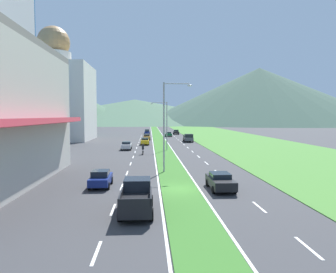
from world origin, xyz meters
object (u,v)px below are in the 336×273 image
car_2 (147,137)px  pickup_truck_0 (188,138)px  pickup_truck_1 (137,197)px  motorcycle_rider (143,150)px  car_7 (145,141)px  street_lamp_near (167,121)px  car_3 (169,134)px  car_4 (220,181)px  car_5 (101,178)px  car_0 (176,132)px  street_lamp_mid (165,122)px  car_1 (147,132)px  car_8 (127,145)px  car_6 (147,131)px

car_2 → pickup_truck_0: 12.40m
pickup_truck_1 → motorcycle_rider: bearing=0.3°
pickup_truck_0 → car_7: bearing=-55.7°
pickup_truck_0 → motorcycle_rider: (-10.56, -25.19, -0.24)m
street_lamp_near → car_3: (3.92, 63.34, -5.10)m
car_2 → car_4: (6.79, -58.67, -0.01)m
car_5 → pickup_truck_1: size_ratio=0.75×
car_2 → car_0: bearing=-21.4°
car_3 → car_5: (-10.30, -70.65, 0.04)m
street_lamp_mid → car_5: size_ratio=2.21×
car_1 → car_3: 13.83m
pickup_truck_0 → pickup_truck_1: size_ratio=1.00×
car_8 → car_7: bearing=-18.2°
pickup_truck_0 → car_4: bearing=-3.7°
car_3 → car_6: car_6 is taller
street_lamp_near → car_5: 10.94m
street_lamp_mid → pickup_truck_0: 20.69m
car_1 → pickup_truck_0: (10.24, -33.02, 0.24)m
street_lamp_mid → car_3: street_lamp_mid is taller
car_3 → car_8: 39.53m
car_6 → pickup_truck_1: bearing=180.0°
street_lamp_mid → pickup_truck_0: size_ratio=1.65×
car_6 → pickup_truck_1: size_ratio=0.82×
street_lamp_mid → car_4: 32.89m
car_1 → car_4: (6.87, -84.60, 0.02)m
car_0 → car_8: size_ratio=0.89×
street_lamp_mid → car_4: (3.25, -32.43, -4.41)m
car_0 → car_2: 26.98m
car_0 → car_2: car_0 is taller
car_4 → car_8: 35.82m
car_4 → car_0: bearing=177.9°
car_5 → motorcycle_rider: bearing=-7.7°
car_3 → car_4: bearing=0.2°
car_2 → car_8: bearing=171.5°
street_lamp_near → car_6: (-2.78, 82.74, -5.08)m
car_8 → pickup_truck_1: size_ratio=0.84×
street_lamp_mid → car_6: (-3.67, 59.43, -4.44)m
car_7 → motorcycle_rider: bearing=179.7°
car_8 → motorcycle_rider: (3.24, -7.88, -0.04)m
car_2 → car_3: car_2 is taller
car_7 → car_8: (-3.34, -10.19, -0.00)m
street_lamp_near → car_0: bearing=84.5°
car_2 → car_3: size_ratio=0.95×
car_3 → car_4: car_4 is taller
motorcycle_rider → pickup_truck_1: bearing=-179.7°
street_lamp_mid → car_0: (6.29, 51.37, -4.39)m
car_4 → pickup_truck_1: 9.28m
car_8 → pickup_truck_0: size_ratio=0.84×
car_7 → pickup_truck_0: (10.45, 7.12, 0.20)m
street_lamp_near → pickup_truck_1: 16.24m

